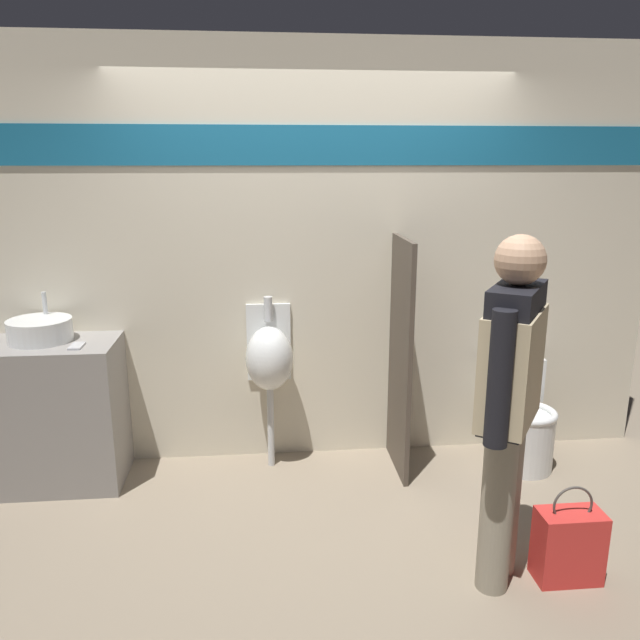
% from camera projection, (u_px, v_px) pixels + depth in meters
% --- Properties ---
extents(ground_plane, '(16.00, 16.00, 0.00)m').
position_uv_depth(ground_plane, '(323.00, 493.00, 3.80)').
color(ground_plane, gray).
extents(display_wall, '(4.56, 0.07, 2.70)m').
position_uv_depth(display_wall, '(314.00, 257.00, 4.04)').
color(display_wall, beige).
rests_on(display_wall, ground_plane).
extents(sink_counter, '(1.00, 0.50, 0.91)m').
position_uv_depth(sink_counter, '(38.00, 414.00, 3.84)').
color(sink_counter, gray).
rests_on(sink_counter, ground_plane).
extents(sink_basin, '(0.37, 0.37, 0.28)m').
position_uv_depth(sink_basin, '(40.00, 330.00, 3.76)').
color(sink_basin, silver).
rests_on(sink_basin, sink_counter).
extents(cell_phone, '(0.07, 0.14, 0.01)m').
position_uv_depth(cell_phone, '(77.00, 346.00, 3.65)').
color(cell_phone, '#B7B7BC').
rests_on(cell_phone, sink_counter).
extents(divider_near_counter, '(0.03, 0.54, 1.52)m').
position_uv_depth(divider_near_counter, '(400.00, 357.00, 3.95)').
color(divider_near_counter, '#4C4238').
rests_on(divider_near_counter, ground_plane).
extents(urinal_near_counter, '(0.30, 0.33, 1.12)m').
position_uv_depth(urinal_near_counter, '(269.00, 358.00, 3.99)').
color(urinal_near_counter, silver).
rests_on(urinal_near_counter, ground_plane).
extents(toilet, '(0.40, 0.55, 0.82)m').
position_uv_depth(toilet, '(522.00, 422.00, 4.12)').
color(toilet, silver).
rests_on(toilet, ground_plane).
extents(person_in_vest, '(0.42, 0.50, 1.67)m').
position_uv_depth(person_in_vest, '(510.00, 390.00, 2.80)').
color(person_in_vest, gray).
rests_on(person_in_vest, ground_plane).
extents(shopping_bag, '(0.31, 0.17, 0.50)m').
position_uv_depth(shopping_bag, '(568.00, 545.00, 2.99)').
color(shopping_bag, red).
rests_on(shopping_bag, ground_plane).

